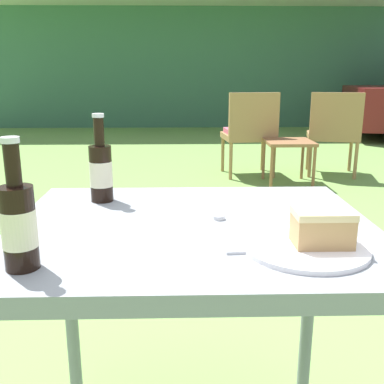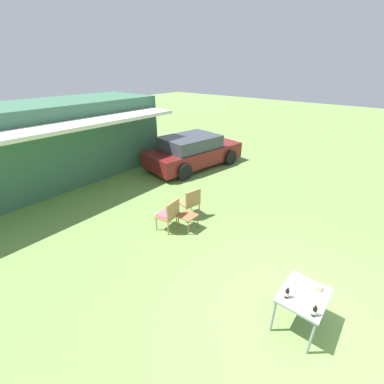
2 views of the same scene
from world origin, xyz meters
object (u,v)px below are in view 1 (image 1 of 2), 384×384
object	(u,v)px
wicker_chair_cushioned	(250,130)
cake_on_plate	(314,237)
wicker_chair_plain	(334,129)
cola_bottle_far	(19,223)
garden_side_table	(289,146)
patio_table	(193,257)
cola_bottle_near	(101,171)

from	to	relation	value
wicker_chair_cushioned	cake_on_plate	distance (m)	3.90
wicker_chair_plain	cola_bottle_far	distance (m)	4.36
wicker_chair_cushioned	garden_side_table	world-z (taller)	wicker_chair_cushioned
garden_side_table	cake_on_plate	distance (m)	3.62
garden_side_table	cake_on_plate	size ratio (longest dim) A/B	1.89
wicker_chair_cushioned	patio_table	size ratio (longest dim) A/B	1.05
patio_table	cake_on_plate	world-z (taller)	cake_on_plate
wicker_chair_cushioned	cola_bottle_near	bearing A→B (deg)	68.43
patio_table	cola_bottle_far	bearing A→B (deg)	-143.35
wicker_chair_cushioned	patio_table	distance (m)	3.77
cake_on_plate	cola_bottle_far	distance (m)	0.55
cake_on_plate	cola_bottle_near	world-z (taller)	cola_bottle_near
wicker_chair_cushioned	garden_side_table	xyz separation A→B (m)	(0.33, -0.36, -0.12)
wicker_chair_plain	cola_bottle_far	bearing A→B (deg)	76.93
cola_bottle_near	wicker_chair_plain	bearing A→B (deg)	62.38
wicker_chair_cushioned	cake_on_plate	size ratio (longest dim) A/B	3.57
patio_table	cola_bottle_near	size ratio (longest dim) A/B	3.55
wicker_chair_cushioned	garden_side_table	bearing A→B (deg)	126.25
wicker_chair_plain	garden_side_table	size ratio (longest dim) A/B	1.89
wicker_chair_plain	wicker_chair_cushioned	bearing A→B (deg)	11.48
wicker_chair_plain	patio_table	distance (m)	4.01
wicker_chair_cushioned	garden_side_table	distance (m)	0.50
cola_bottle_near	cola_bottle_far	size ratio (longest dim) A/B	1.00
wicker_chair_plain	cake_on_plate	bearing A→B (deg)	83.38
cake_on_plate	cola_bottle_far	bearing A→B (deg)	-172.37
garden_side_table	patio_table	world-z (taller)	patio_table
garden_side_table	cake_on_plate	world-z (taller)	cake_on_plate
cola_bottle_near	cola_bottle_far	world-z (taller)	same
cake_on_plate	cola_bottle_near	bearing A→B (deg)	142.79
patio_table	cola_bottle_near	distance (m)	0.35
wicker_chair_cushioned	cake_on_plate	xyz separation A→B (m)	(-0.47, -3.86, 0.27)
patio_table	garden_side_table	bearing A→B (deg)	72.87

